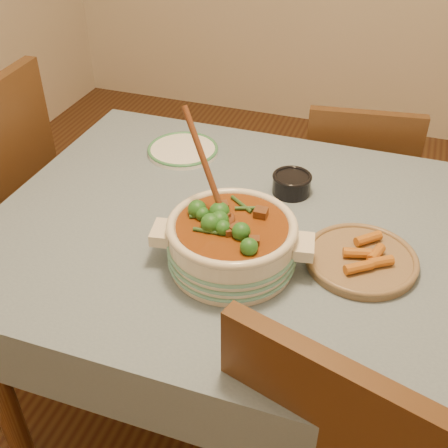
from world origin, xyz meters
name	(u,v)px	position (x,y,z in m)	size (l,w,h in m)	color
floor	(282,412)	(0.00, 0.00, 0.00)	(4.50, 4.50, 0.00)	#412112
dining_table	(297,264)	(0.00, 0.00, 0.66)	(1.68, 1.08, 0.76)	brown
stew_casserole	(232,239)	(-0.14, -0.16, 0.83)	(0.40, 0.35, 0.37)	beige
white_plate	(183,150)	(-0.46, 0.32, 0.77)	(0.29, 0.29, 0.02)	white
condiment_bowl	(292,183)	(-0.07, 0.20, 0.79)	(0.14, 0.14, 0.06)	black
fried_plate	(361,258)	(0.16, -0.05, 0.77)	(0.29, 0.29, 0.05)	#917950
chair_far	(354,188)	(0.07, 0.74, 0.48)	(0.45, 0.45, 0.84)	#55311A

